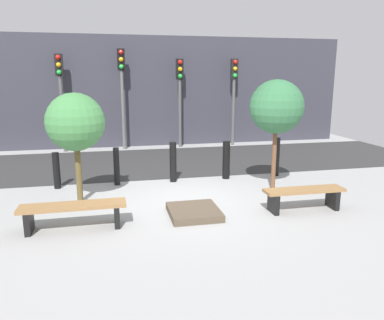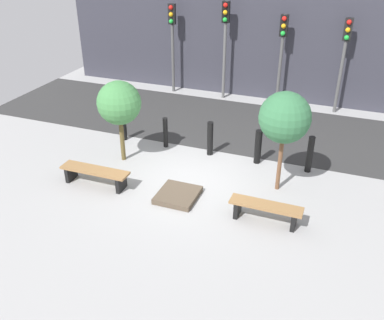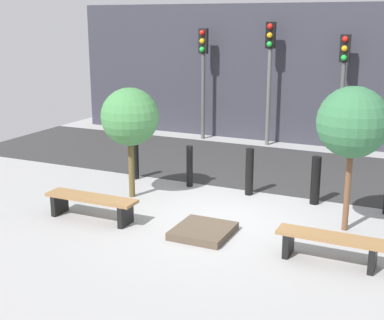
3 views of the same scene
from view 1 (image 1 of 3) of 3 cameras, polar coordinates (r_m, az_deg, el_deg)
name	(u,v)px [view 1 (image 1 of 3)]	position (r m, az deg, el deg)	size (l,w,h in m)	color
ground_plane	(186,201)	(8.51, -0.99, -6.34)	(18.00, 18.00, 0.00)	#989898
road_strip	(161,162)	(12.45, -4.72, -0.23)	(18.00, 4.40, 0.01)	#303030
building_facade	(149,92)	(15.41, -6.51, 10.30)	(16.20, 0.50, 4.33)	#33333D
bench_left	(73,211)	(7.28, -17.63, -7.42)	(1.92, 0.46, 0.47)	black
bench_right	(304,195)	(8.21, 16.69, -5.11)	(1.72, 0.42, 0.47)	black
planter_bed	(194,212)	(7.68, 0.30, -7.91)	(1.01, 1.07, 0.14)	brown
tree_behind_left_bench	(75,123)	(8.45, -17.37, 5.46)	(1.26, 1.26, 2.44)	brown
tree_behind_right_bench	(277,107)	(9.25, 12.76, 7.86)	(1.29, 1.29, 2.70)	brown
bollard_far_left	(57,171)	(9.97, -19.95, -1.52)	(0.17, 0.17, 0.92)	black
bollard_left	(117,166)	(9.86, -11.42, -0.96)	(0.15, 0.15, 0.98)	black
bollard_center	(173,162)	(9.97, -2.91, -0.31)	(0.18, 0.18, 1.07)	black
bollard_right	(226,160)	(10.31, 5.24, -0.01)	(0.20, 0.20, 1.04)	black
bollard_far_right	(276,157)	(10.84, 12.73, 0.48)	(0.18, 0.18, 1.09)	black
traffic_light_west	(60,85)	(14.63, -19.43, 10.74)	(0.28, 0.27, 3.56)	#4F4F4F
traffic_light_mid_west	(122,81)	(14.53, -10.64, 11.74)	(0.28, 0.27, 3.77)	#5B5B5B
traffic_light_mid_east	(180,87)	(14.77, -1.87, 11.10)	(0.28, 0.27, 3.43)	#4E4E4E
traffic_light_east	(234,86)	(15.32, 6.42, 11.14)	(0.28, 0.27, 3.45)	#525252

